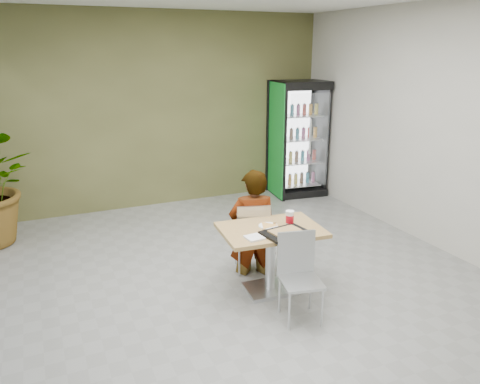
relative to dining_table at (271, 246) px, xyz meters
name	(u,v)px	position (x,y,z in m)	size (l,w,h in m)	color
ground	(240,297)	(-0.36, 0.01, -0.54)	(7.00, 7.00, 0.00)	gray
room_envelope	(240,154)	(-0.36, 0.01, 1.06)	(6.00, 7.00, 3.20)	#BAB6A8
dining_table	(271,246)	(0.00, 0.00, 0.00)	(1.13, 0.84, 0.75)	tan
chair_far	(252,233)	(0.01, 0.48, -0.02)	(0.48, 0.48, 0.88)	#BBBEC0
chair_near	(298,269)	(0.03, -0.55, -0.03)	(0.46, 0.46, 0.87)	#BBBEC0
seated_woman	(253,234)	(0.03, 0.52, -0.05)	(0.58, 0.38, 1.58)	black
pizza_plate	(268,225)	(0.00, 0.06, 0.23)	(0.28, 0.21, 0.03)	white
soda_cup	(290,218)	(0.23, 0.00, 0.29)	(0.09, 0.09, 0.16)	white
napkin_stack	(254,238)	(-0.29, -0.19, 0.22)	(0.17, 0.17, 0.02)	white
cafeteria_tray	(286,233)	(0.06, -0.22, 0.23)	(0.47, 0.34, 0.03)	black
beverage_fridge	(299,139)	(2.16, 3.08, 0.49)	(1.02, 0.82, 2.06)	black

